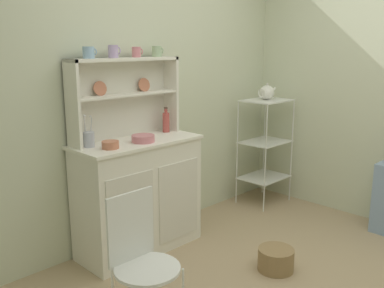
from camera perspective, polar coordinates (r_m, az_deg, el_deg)
The scene contains 15 objects.
wall_back at distance 3.69m, azimuth -5.82°, elevation 7.15°, with size 3.84×0.05×2.50m, color beige.
hutch_cabinet at distance 3.47m, azimuth -7.05°, elevation -6.65°, with size 1.02×0.45×0.90m.
hutch_shelf_unit at distance 3.41m, azimuth -9.13°, elevation 6.92°, with size 0.95×0.18×0.62m.
bakers_rack at distance 4.48m, azimuth 9.65°, elevation 0.63°, with size 0.49×0.37×1.08m.
wire_chair at distance 2.43m, azimuth -6.84°, elevation -14.24°, with size 0.36×0.36×0.85m.
floor_basket at distance 3.34m, azimuth 11.03°, elevation -14.75°, with size 0.26×0.26×0.17m, color #93754C.
cup_sky_0 at distance 3.19m, azimuth -13.51°, elevation 11.69°, with size 0.10×0.08×0.08m.
cup_lilac_1 at distance 3.30m, azimuth -10.36°, elevation 11.97°, with size 0.09×0.07×0.09m.
cup_rose_2 at distance 3.43m, azimuth -7.35°, elevation 11.98°, with size 0.08×0.07×0.08m.
cup_sage_3 at distance 3.56m, azimuth -4.66°, elevation 12.12°, with size 0.09×0.08×0.09m.
bowl_mixing_large at distance 3.11m, azimuth -10.75°, elevation -0.11°, with size 0.12×0.12×0.05m, color #C67556.
bowl_floral_medium at distance 3.28m, azimuth -6.48°, elevation 0.73°, with size 0.18×0.18×0.05m, color #D17A84.
jam_bottle at distance 3.63m, azimuth -3.46°, elevation 2.96°, with size 0.06×0.06×0.21m.
utensil_jar at distance 3.19m, azimuth -13.50°, elevation 0.68°, with size 0.08×0.08×0.24m.
porcelain_teapot at distance 4.40m, azimuth 9.88°, elevation 6.74°, with size 0.24×0.15×0.17m.
Camera 1 is at (-2.33, -1.22, 1.63)m, focal length 40.31 mm.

